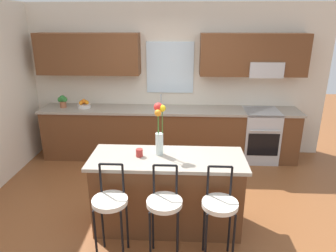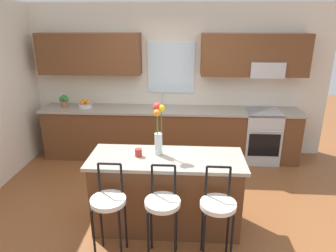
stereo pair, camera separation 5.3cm
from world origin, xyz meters
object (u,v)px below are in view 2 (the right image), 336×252
oven_range (260,136)px  bar_stool_far (218,209)px  bar_stool_middle (163,207)px  fruit_bowl_oranges (85,104)px  bar_stool_near (109,205)px  mug_ceramic (138,153)px  flower_vase (158,127)px  potted_plant_small (64,100)px  kitchen_island (166,192)px

oven_range → bar_stool_far: 2.73m
bar_stool_middle → fruit_bowl_oranges: fruit_bowl_oranges is taller
bar_stool_near → bar_stool_middle: bearing=0.0°
bar_stool_middle → mug_ceramic: (-0.32, 0.56, 0.33)m
oven_range → flower_vase: bearing=-130.8°
flower_vase → mug_ceramic: (-0.23, -0.07, -0.29)m
bar_stool_near → potted_plant_small: size_ratio=4.68×
oven_range → mug_ceramic: size_ratio=10.22×
bar_stool_near → potted_plant_small: (-1.43, 2.56, 0.41)m
mug_ceramic → flower_vase: bearing=17.4°
bar_stool_far → potted_plant_small: (-2.53, 2.56, 0.41)m
bar_stool_middle → potted_plant_small: potted_plant_small is taller
bar_stool_near → flower_vase: (0.45, 0.64, 0.62)m
kitchen_island → bar_stool_far: 0.80m
flower_vase → mug_ceramic: flower_vase is taller
kitchen_island → potted_plant_small: bearing=134.6°
bar_stool_far → mug_ceramic: bar_stool_far is taller
bar_stool_near → bar_stool_middle: same height
mug_ceramic → fruit_bowl_oranges: size_ratio=0.38×
bar_stool_middle → bar_stool_far: 0.55m
kitchen_island → bar_stool_far: (0.55, -0.56, 0.17)m
kitchen_island → bar_stool_near: (-0.55, -0.56, 0.17)m
bar_stool_middle → fruit_bowl_oranges: (-1.60, 2.56, 0.34)m
fruit_bowl_oranges → potted_plant_small: potted_plant_small is taller
flower_vase → potted_plant_small: size_ratio=2.76×
oven_range → bar_stool_near: (-2.09, -2.53, 0.18)m
kitchen_island → bar_stool_near: bearing=-134.7°
bar_stool_near → flower_vase: flower_vase is taller
oven_range → fruit_bowl_oranges: (-3.14, 0.03, 0.52)m
potted_plant_small → oven_range: bearing=-0.4°
bar_stool_near → mug_ceramic: (0.23, 0.56, 0.33)m
bar_stool_middle → fruit_bowl_oranges: 3.04m
bar_stool_middle → potted_plant_small: bearing=127.7°
bar_stool_middle → fruit_bowl_oranges: size_ratio=4.34×
bar_stool_near → mug_ceramic: bar_stool_near is taller
bar_stool_far → flower_vase: bearing=135.4°
flower_vase → mug_ceramic: bearing=-162.6°
bar_stool_far → potted_plant_small: 3.62m
bar_stool_near → bar_stool_middle: (0.55, 0.00, 0.00)m
bar_stool_far → potted_plant_small: potted_plant_small is taller
bar_stool_middle → flower_vase: (-0.10, 0.64, 0.62)m
bar_stool_far → mug_ceramic: (-0.87, 0.56, 0.33)m
kitchen_island → flower_vase: size_ratio=2.90×
flower_vase → fruit_bowl_oranges: (-1.50, 1.93, -0.28)m
kitchen_island → bar_stool_middle: size_ratio=1.71×
oven_range → kitchen_island: 2.51m
bar_stool_far → potted_plant_small: size_ratio=4.68×
bar_stool_middle → flower_vase: 0.89m
mug_ceramic → fruit_bowl_oranges: (-1.27, 2.00, 0.01)m
bar_stool_near → bar_stool_far: same height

